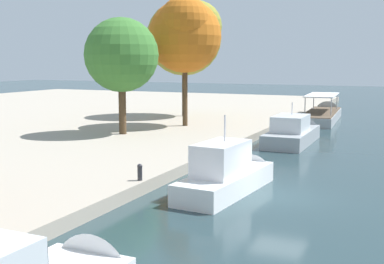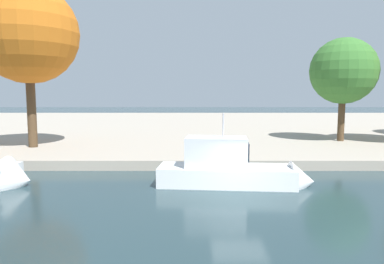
{
  "view_description": "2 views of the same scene",
  "coord_description": "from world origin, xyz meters",
  "px_view_note": "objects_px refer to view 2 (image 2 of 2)",
  "views": [
    {
      "loc": [
        -23.22,
        -5.86,
        6.38
      ],
      "look_at": [
        -1.82,
        3.69,
        3.1
      ],
      "focal_mm": 48.15,
      "sensor_mm": 36.0,
      "label": 1
    },
    {
      "loc": [
        -2.17,
        -15.74,
        4.83
      ],
      "look_at": [
        -2.12,
        2.17,
        2.87
      ],
      "focal_mm": 33.04,
      "sensor_mm": 36.0,
      "label": 2
    }
  ],
  "objects_px": {
    "tree_1": "(342,72)",
    "tree_2": "(29,32)",
    "mooring_bollard_1": "(191,153)",
    "motor_yacht_2": "(234,172)"
  },
  "relations": [
    {
      "from": "mooring_bollard_1",
      "to": "tree_1",
      "type": "relative_size",
      "value": 0.09
    },
    {
      "from": "tree_1",
      "to": "mooring_bollard_1",
      "type": "bearing_deg",
      "value": -145.19
    },
    {
      "from": "motor_yacht_2",
      "to": "tree_2",
      "type": "bearing_deg",
      "value": 151.87
    },
    {
      "from": "tree_1",
      "to": "tree_2",
      "type": "distance_m",
      "value": 26.06
    },
    {
      "from": "tree_1",
      "to": "tree_2",
      "type": "xyz_separation_m",
      "value": [
        -25.68,
        -3.45,
        2.83
      ]
    },
    {
      "from": "motor_yacht_2",
      "to": "mooring_bollard_1",
      "type": "xyz_separation_m",
      "value": [
        -2.24,
        3.78,
        0.39
      ]
    },
    {
      "from": "tree_1",
      "to": "tree_2",
      "type": "bearing_deg",
      "value": -172.34
    },
    {
      "from": "mooring_bollard_1",
      "to": "motor_yacht_2",
      "type": "bearing_deg",
      "value": -59.37
    },
    {
      "from": "tree_1",
      "to": "tree_2",
      "type": "relative_size",
      "value": 0.72
    },
    {
      "from": "mooring_bollard_1",
      "to": "tree_1",
      "type": "height_order",
      "value": "tree_1"
    }
  ]
}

